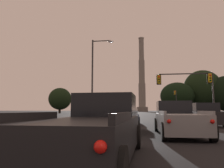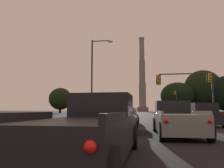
{
  "view_description": "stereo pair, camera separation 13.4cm",
  "coord_description": "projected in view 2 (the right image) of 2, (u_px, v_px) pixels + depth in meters",
  "views": [
    {
      "loc": [
        -1.91,
        -0.03,
        1.31
      ],
      "look_at": [
        -8.01,
        45.69,
        6.76
      ],
      "focal_mm": 35.0,
      "sensor_mm": 36.0,
      "label": 1
    },
    {
      "loc": [
        -1.77,
        -0.01,
        1.31
      ],
      "look_at": [
        -8.01,
        45.69,
        6.76
      ],
      "focal_mm": 35.0,
      "sensor_mm": 36.0,
      "label": 2
    }
  ],
  "objects": [
    {
      "name": "hatchback_left_lane_second",
      "position": [
        121.0,
        121.0,
        12.94
      ],
      "size": [
        1.91,
        4.11,
        1.44
      ],
      "rotation": [
        0.0,
        0.0,
        -0.0
      ],
      "color": "#0F3823",
      "rests_on": "ground_plane"
    },
    {
      "name": "traffic_light_overhead_right",
      "position": [
        193.0,
        83.0,
        26.15
      ],
      "size": [
        6.74,
        0.5,
        5.74
      ],
      "color": "#2D2D30",
      "rests_on": "ground_plane"
    },
    {
      "name": "suv_right_lane_front",
      "position": [
        203.0,
        115.0,
        17.94
      ],
      "size": [
        2.21,
        4.95,
        1.86
      ],
      "rotation": [
        0.0,
        0.0,
        0.02
      ],
      "color": "black",
      "rests_on": "ground_plane"
    },
    {
      "name": "smokestack",
      "position": [
        142.0,
        82.0,
        156.84
      ],
      "size": [
        7.98,
        7.98,
        54.05
      ],
      "color": "slate",
      "rests_on": "ground_plane"
    },
    {
      "name": "pickup_truck_left_lane_third",
      "position": [
        92.0,
        129.0,
        5.81
      ],
      "size": [
        2.39,
        5.57,
        1.82
      ],
      "rotation": [
        0.0,
        0.0,
        -0.04
      ],
      "color": "black",
      "rests_on": "ground_plane"
    },
    {
      "name": "traffic_light_far_right",
      "position": [
        176.0,
        99.0,
        58.65
      ],
      "size": [
        0.78,
        0.5,
        6.57
      ],
      "color": "#2D2D30",
      "rests_on": "ground_plane"
    },
    {
      "name": "street_lamp",
      "position": [
        95.0,
        72.0,
        26.21
      ],
      "size": [
        2.67,
        0.36,
        9.79
      ],
      "color": "#38383A",
      "rests_on": "ground_plane"
    },
    {
      "name": "treeline_far_left",
      "position": [
        203.0,
        89.0,
        76.03
      ],
      "size": [
        13.03,
        11.73,
        15.1
      ],
      "color": "black",
      "rests_on": "ground_plane"
    },
    {
      "name": "treeline_center_right",
      "position": [
        177.0,
        96.0,
        74.1
      ],
      "size": [
        11.39,
        10.25,
        10.59
      ],
      "color": "black",
      "rests_on": "ground_plane"
    },
    {
      "name": "treeline_left_mid",
      "position": [
        60.0,
        99.0,
        82.04
      ],
      "size": [
        8.61,
        7.75,
        9.52
      ],
      "color": "black",
      "rests_on": "ground_plane"
    },
    {
      "name": "sedan_left_lane_front",
      "position": [
        127.0,
        117.0,
        19.74
      ],
      "size": [
        2.12,
        4.76,
        1.43
      ],
      "rotation": [
        0.0,
        0.0,
        -0.03
      ],
      "color": "navy",
      "rests_on": "ground_plane"
    },
    {
      "name": "pickup_truck_center_lane_second",
      "position": [
        176.0,
        119.0,
        11.54
      ],
      "size": [
        2.21,
        5.51,
        1.82
      ],
      "rotation": [
        0.0,
        0.0,
        0.0
      ],
      "color": "gray",
      "rests_on": "ground_plane"
    }
  ]
}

